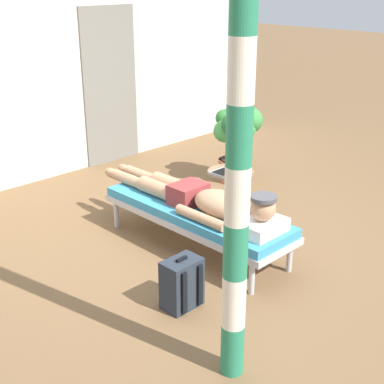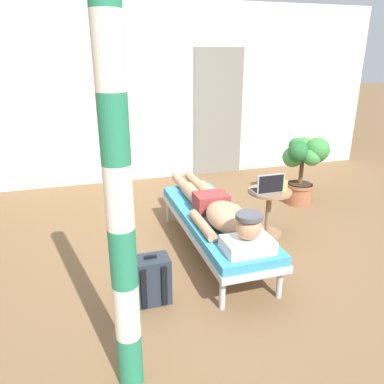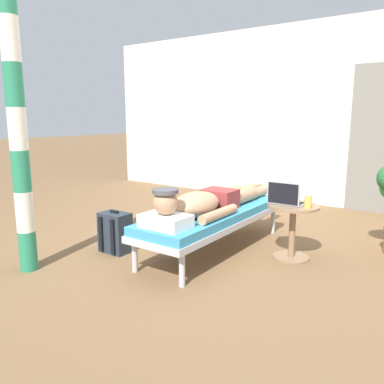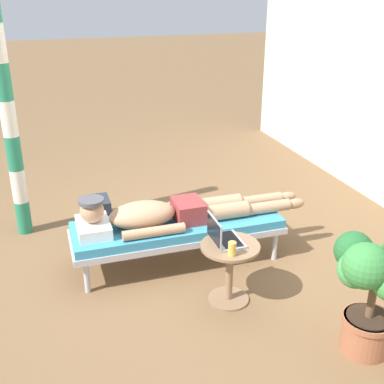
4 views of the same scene
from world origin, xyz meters
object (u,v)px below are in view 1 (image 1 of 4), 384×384
object	(u,v)px
lounge_chair	(196,214)
person_reclining	(204,199)
potted_plant	(236,133)
drink_glass	(244,164)
laptop	(231,168)
backpack	(181,284)
porch_post	(237,195)
side_table	(230,186)

from	to	relation	value
lounge_chair	person_reclining	size ratio (longest dim) A/B	0.91
potted_plant	drink_glass	bearing A→B (deg)	-134.31
lounge_chair	laptop	world-z (taller)	laptop
lounge_chair	drink_glass	distance (m)	0.93
laptop	backpack	distance (m)	1.69
person_reclining	porch_post	distance (m)	1.81
side_table	potted_plant	distance (m)	1.15
laptop	backpack	world-z (taller)	laptop
backpack	potted_plant	bearing A→B (deg)	32.80
person_reclining	drink_glass	distance (m)	0.93
drink_glass	porch_post	bearing A→B (deg)	-141.21
side_table	backpack	bearing A→B (deg)	-150.92
lounge_chair	person_reclining	bearing A→B (deg)	-90.00
laptop	drink_glass	distance (m)	0.21
potted_plant	side_table	bearing A→B (deg)	-141.49
potted_plant	backpack	bearing A→B (deg)	-147.20
side_table	backpack	xyz separation A→B (m)	(-1.51, -0.84, -0.16)
porch_post	person_reclining	bearing A→B (deg)	50.50
drink_glass	backpack	world-z (taller)	drink_glass
person_reclining	laptop	xyz separation A→B (m)	(0.67, 0.27, 0.06)
backpack	potted_plant	world-z (taller)	potted_plant
person_reclining	side_table	distance (m)	0.82
drink_glass	backpack	distance (m)	1.87
drink_glass	potted_plant	size ratio (longest dim) A/B	0.12
person_reclining	lounge_chair	bearing A→B (deg)	90.00
backpack	porch_post	size ratio (longest dim) A/B	0.17
laptop	drink_glass	world-z (taller)	laptop
laptop	porch_post	size ratio (longest dim) A/B	0.13
lounge_chair	potted_plant	distance (m)	1.88
potted_plant	lounge_chair	bearing A→B (deg)	-150.12
person_reclining	side_table	xyz separation A→B (m)	(0.73, 0.32, -0.16)
side_table	drink_glass	distance (m)	0.27
side_table	drink_glass	bearing A→B (deg)	-17.60
porch_post	potted_plant	bearing A→B (deg)	40.83
person_reclining	side_table	size ratio (longest dim) A/B	4.15
laptop	drink_glass	xyz separation A→B (m)	(0.21, 0.00, -0.00)
lounge_chair	side_table	bearing A→B (deg)	17.16
lounge_chair	side_table	world-z (taller)	side_table
lounge_chair	potted_plant	world-z (taller)	potted_plant
lounge_chair	laptop	bearing A→B (deg)	14.57
side_table	porch_post	world-z (taller)	porch_post
person_reclining	potted_plant	world-z (taller)	potted_plant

